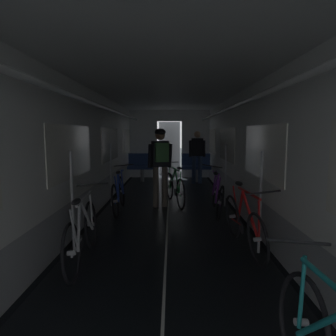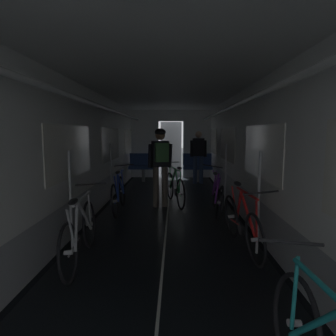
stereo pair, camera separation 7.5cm
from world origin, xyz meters
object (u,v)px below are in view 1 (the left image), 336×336
Objects in this scene: bicycle_silver at (82,233)px; bicycle_purple at (217,195)px; bicycle_blue at (119,194)px; bicycle_green_in_aisle at (175,188)px; bench_seat_far_left at (142,165)px; bicycle_red at (244,223)px; person_standing_near_bench at (197,153)px; person_cyclist_aisle at (160,159)px; bench_seat_far_right at (196,165)px.

bicycle_purple is (2.06, 2.37, -0.00)m from bicycle_silver.
bicycle_blue is 1.03× the size of bicycle_green_in_aisle.
bicycle_green_in_aisle is at bearing -71.67° from bench_seat_far_left.
bicycle_green_in_aisle is at bearing 109.32° from bicycle_red.
bicycle_blue is at bearing 136.63° from bicycle_red.
bicycle_purple is 1.15m from bicycle_green_in_aisle.
bench_seat_far_left reaches higher than bicycle_blue.
person_standing_near_bench is at bearing 75.08° from bicycle_green_in_aisle.
bench_seat_far_left is 0.58× the size of bicycle_blue.
bicycle_silver is 3.35m from bicycle_green_in_aisle.
bicycle_silver is at bearing -107.03° from person_cyclist_aisle.
person_standing_near_bench is at bearing 91.95° from bicycle_red.
bench_seat_far_right is at bearing 90.41° from person_standing_near_bench.
person_cyclist_aisle reaches higher than bench_seat_far_right.
bench_seat_far_left is 0.58× the size of person_standing_near_bench.
person_cyclist_aisle reaches higher than bicycle_red.
bicycle_green_in_aisle is at bearing 30.01° from bicycle_blue.
bench_seat_far_left is 0.58× the size of bicycle_purple.
person_cyclist_aisle is at bearing -109.15° from person_standing_near_bench.
person_cyclist_aisle is at bearing -77.96° from bench_seat_far_left.
bench_seat_far_left is 6.18m from bicycle_red.
bicycle_green_in_aisle is at bearing -104.92° from person_standing_near_bench.
bench_seat_far_left is 0.57× the size of person_cyclist_aisle.
bicycle_green_in_aisle is (-0.93, 2.66, 0.00)m from bicycle_red.
person_standing_near_bench reaches higher than bicycle_blue.
person_cyclist_aisle is at bearing 72.97° from bicycle_silver.
bicycle_blue is at bearing -154.27° from person_cyclist_aisle.
bicycle_blue is at bearing 89.43° from bicycle_silver.
bicycle_silver is at bearing -91.28° from bench_seat_far_left.
bicycle_purple is at bearing -22.67° from person_cyclist_aisle.
bicycle_purple is (0.12, -3.94, -0.19)m from bench_seat_far_right.
bicycle_red is (1.99, -5.85, -0.19)m from bench_seat_far_left.
person_cyclist_aisle reaches higher than bench_seat_far_left.
bicycle_purple is 1.01× the size of person_standing_near_bench.
bicycle_purple is 3.62m from person_standing_near_bench.
bicycle_silver is 0.98× the size of person_cyclist_aisle.
person_standing_near_bench reaches higher than bicycle_red.
bicycle_red is 1.00× the size of bicycle_purple.
bicycle_red reaches higher than bicycle_green_in_aisle.
person_standing_near_bench reaches higher than bicycle_purple.
bicycle_red is at bearing -71.22° from bench_seat_far_left.
bicycle_red is at bearing -43.37° from bicycle_blue.
bench_seat_far_right is at bearing 63.60° from bicycle_blue.
bicycle_blue is at bearing 177.66° from bicycle_purple.
bench_seat_far_left is 0.58× the size of bicycle_red.
bench_seat_far_right reaches higher than bicycle_red.
bicycle_red is 2.79m from person_cyclist_aisle.
bicycle_silver is 6.27m from person_standing_near_bench.
person_cyclist_aisle reaches higher than person_standing_near_bench.
bench_seat_far_left reaches higher than bicycle_silver.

